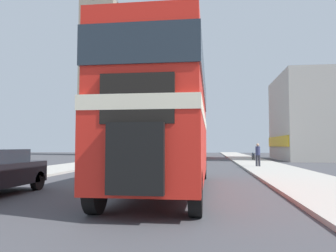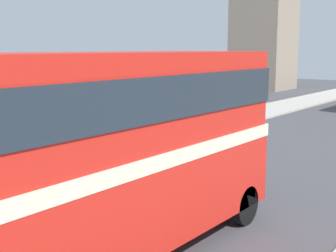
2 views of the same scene
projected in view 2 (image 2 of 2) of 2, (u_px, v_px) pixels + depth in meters
The scene contains 2 objects.
ground_plane at pixel (104, 232), 11.67m from camera, with size 120.00×120.00×0.00m, color #47474C.
double_decker_bus at pixel (102, 145), 9.32m from camera, with size 2.54×9.98×4.45m.
Camera 2 is at (7.97, -7.84, 4.53)m, focal length 50.00 mm.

